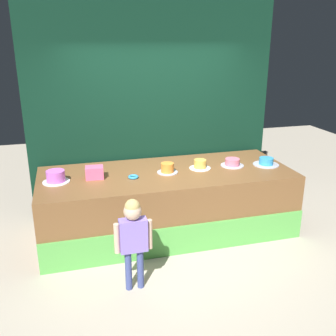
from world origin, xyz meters
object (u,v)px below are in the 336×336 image
object	(u,v)px
cake_right	(232,163)
cake_far_right	(266,162)
child_figure	(133,232)
donut	(133,177)
cake_left	(167,168)
cake_far_left	(56,177)
cake_center	(200,165)
pink_box	(94,172)

from	to	relation	value
cake_right	cake_far_right	xyz separation A→B (m)	(0.47, -0.09, -0.00)
child_figure	donut	bearing A→B (deg)	79.31
donut	cake_left	world-z (taller)	cake_left
cake_far_left	donut	bearing A→B (deg)	-6.59
cake_far_left	cake_left	bearing A→B (deg)	-0.91
cake_far_right	cake_center	bearing A→B (deg)	174.08
pink_box	donut	distance (m)	0.49
child_figure	cake_center	xyz separation A→B (m)	(1.14, 1.19, 0.24)
cake_right	cake_far_right	distance (m)	0.48
child_figure	cake_right	xyz separation A→B (m)	(1.61, 1.18, 0.24)
cake_far_left	cake_left	distance (m)	1.41
cake_left	cake_center	world-z (taller)	cake_left
cake_far_left	cake_far_right	xyz separation A→B (m)	(2.82, -0.07, -0.03)
pink_box	cake_far_right	xyz separation A→B (m)	(2.35, -0.09, -0.03)
child_figure	cake_right	size ratio (longest dim) A/B	3.21
donut	cake_center	bearing A→B (deg)	8.04
child_figure	cake_center	size ratio (longest dim) A/B	3.53
child_figure	pink_box	bearing A→B (deg)	102.97
cake_left	cake_center	xyz separation A→B (m)	(0.47, 0.05, -0.01)
cake_center	cake_right	world-z (taller)	cake_center
cake_center	cake_far_right	distance (m)	0.95
pink_box	cake_center	distance (m)	1.41
cake_center	cake_right	size ratio (longest dim) A/B	0.91
child_figure	cake_far_right	size ratio (longest dim) A/B	2.87
donut	cake_far_left	bearing A→B (deg)	173.41
donut	cake_center	xyz separation A→B (m)	(0.94, 0.13, 0.04)
pink_box	cake_center	bearing A→B (deg)	0.46
cake_right	pink_box	bearing A→B (deg)	-179.93
cake_far_left	cake_far_right	size ratio (longest dim) A/B	0.92
donut	cake_left	distance (m)	0.48
donut	cake_left	xyz separation A→B (m)	(0.47, 0.09, 0.04)
cake_far_right	cake_right	bearing A→B (deg)	169.35
donut	cake_far_left	xyz separation A→B (m)	(-0.94, 0.11, 0.05)
donut	cake_far_right	world-z (taller)	cake_far_right
cake_right	donut	bearing A→B (deg)	-174.99
pink_box	cake_far_left	size ratio (longest dim) A/B	0.67
cake_left	cake_right	bearing A→B (deg)	2.29
donut	cake_far_right	size ratio (longest dim) A/B	0.37
child_figure	cake_right	distance (m)	2.01
cake_center	cake_left	bearing A→B (deg)	-174.33
cake_left	cake_far_right	bearing A→B (deg)	-2.06
donut	cake_right	bearing A→B (deg)	5.01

